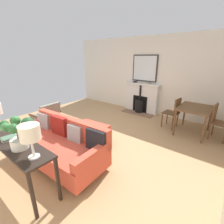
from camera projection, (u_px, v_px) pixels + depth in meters
ground_plane at (84, 139)px, 4.04m from camera, size 5.95×6.06×0.01m
wall_left at (143, 75)px, 5.81m from camera, size 0.12×6.06×2.65m
fireplace at (141, 99)px, 5.87m from camera, size 0.58×1.33×1.07m
mirror_over_mantel at (145, 68)px, 5.60m from camera, size 0.04×0.93×0.91m
mantel_bowl_near at (135, 82)px, 5.87m from camera, size 0.14×0.14×0.05m
mantel_bowl_far at (148, 83)px, 5.56m from camera, size 0.17×0.17×0.04m
sofa at (60, 144)px, 3.12m from camera, size 0.95×2.05×0.82m
ottoman at (90, 133)px, 3.82m from camera, size 0.71×0.84×0.42m
armchair_accent at (47, 114)px, 4.44m from camera, size 0.73×0.65×0.79m
console_table at (15, 147)px, 2.45m from camera, size 0.42×1.69×0.75m
table_lamp_far_end at (30, 134)px, 1.94m from camera, size 0.25×0.25×0.45m
potted_plant at (19, 131)px, 2.17m from camera, size 0.42×0.51×0.46m
book_stack at (9, 138)px, 2.50m from camera, size 0.25×0.20×0.04m
dining_table at (195, 111)px, 4.17m from camera, size 1.00×0.78×0.73m
dining_chair_near_fireplace at (174, 111)px, 4.50m from camera, size 0.44×0.44×0.89m
dining_chair_by_back_wall at (217, 119)px, 3.91m from camera, size 0.44×0.44×0.90m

